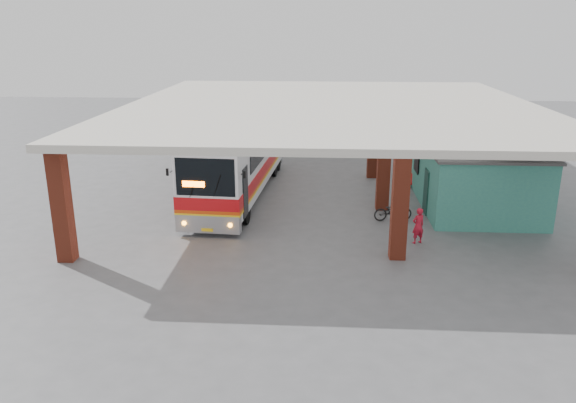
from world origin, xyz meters
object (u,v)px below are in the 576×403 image
(coach_bus, at_px, (239,159))
(motorcycle, at_px, (393,211))
(red_chair, at_px, (410,181))
(pedestrian, at_px, (418,226))

(coach_bus, bearing_deg, motorcycle, -22.66)
(motorcycle, xyz_separation_m, red_chair, (1.59, 5.59, -0.10))
(motorcycle, distance_m, red_chair, 5.81)
(coach_bus, height_order, red_chair, coach_bus)
(motorcycle, height_order, pedestrian, pedestrian)
(coach_bus, xyz_separation_m, red_chair, (9.15, 1.83, -1.55))
(motorcycle, bearing_deg, coach_bus, 53.66)
(coach_bus, relative_size, motorcycle, 7.61)
(coach_bus, height_order, pedestrian, coach_bus)
(coach_bus, bearing_deg, red_chair, 15.10)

